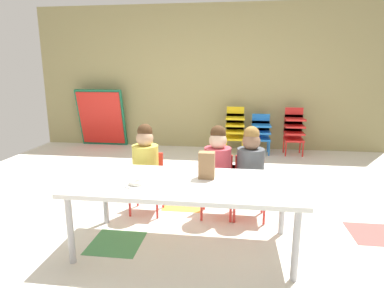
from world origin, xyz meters
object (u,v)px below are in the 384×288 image
(paper_bag_brown, at_px, (207,165))
(donut_powdered_on_plate, at_px, (136,182))
(kid_chair_blue_stack, at_px, (261,131))
(seated_child_middle_seat, at_px, (218,163))
(folded_activity_table, at_px, (101,118))
(kid_chair_yellow_stack, at_px, (235,127))
(craft_table, at_px, (185,187))
(kid_chair_red_stack, at_px, (294,128))
(seated_child_far_right, at_px, (250,164))
(paper_plate_near_edge, at_px, (136,185))
(seated_child_near_camera, at_px, (146,160))

(paper_bag_brown, height_order, donut_powdered_on_plate, paper_bag_brown)
(paper_bag_brown, bearing_deg, kid_chair_blue_stack, 78.00)
(seated_child_middle_seat, relative_size, folded_activity_table, 0.84)
(folded_activity_table, relative_size, donut_powdered_on_plate, 9.39)
(kid_chair_yellow_stack, bearing_deg, paper_bag_brown, -94.01)
(paper_bag_brown, xyz_separation_m, donut_powdered_on_plate, (-0.52, -0.24, -0.09))
(donut_powdered_on_plate, bearing_deg, kid_chair_blue_stack, 70.59)
(craft_table, height_order, donut_powdered_on_plate, donut_powdered_on_plate)
(craft_table, relative_size, kid_chair_blue_stack, 2.65)
(kid_chair_red_stack, xyz_separation_m, donut_powdered_on_plate, (-1.75, -3.38, 0.14))
(kid_chair_yellow_stack, xyz_separation_m, donut_powdered_on_plate, (-0.74, -3.38, 0.14))
(seated_child_far_right, bearing_deg, kid_chair_red_stack, 72.10)
(seated_child_far_right, distance_m, paper_plate_near_edge, 1.18)
(folded_activity_table, bearing_deg, kid_chair_yellow_stack, -4.15)
(seated_child_middle_seat, height_order, kid_chair_blue_stack, seated_child_middle_seat)
(kid_chair_yellow_stack, distance_m, paper_plate_near_edge, 3.46)
(seated_child_middle_seat, bearing_deg, kid_chair_yellow_stack, 86.55)
(donut_powdered_on_plate, bearing_deg, paper_plate_near_edge, 0.00)
(paper_plate_near_edge, bearing_deg, folded_activity_table, 116.54)
(folded_activity_table, xyz_separation_m, paper_bag_brown, (2.30, -3.32, 0.15))
(kid_chair_yellow_stack, bearing_deg, kid_chair_blue_stack, -0.06)
(kid_chair_yellow_stack, xyz_separation_m, kid_chair_blue_stack, (0.45, -0.00, -0.06))
(paper_bag_brown, distance_m, donut_powdered_on_plate, 0.58)
(seated_child_far_right, bearing_deg, kid_chair_yellow_stack, 93.42)
(craft_table, distance_m, paper_plate_near_edge, 0.39)
(folded_activity_table, bearing_deg, kid_chair_red_stack, -2.97)
(seated_child_near_camera, bearing_deg, kid_chair_blue_stack, 63.18)
(kid_chair_blue_stack, height_order, kid_chair_red_stack, kid_chair_red_stack)
(craft_table, height_order, kid_chair_blue_stack, kid_chair_blue_stack)
(kid_chair_yellow_stack, distance_m, donut_powdered_on_plate, 3.47)
(craft_table, bearing_deg, folded_activity_table, 121.98)
(seated_child_near_camera, height_order, kid_chair_yellow_stack, seated_child_near_camera)
(kid_chair_red_stack, xyz_separation_m, paper_bag_brown, (-1.22, -3.14, 0.23))
(seated_child_near_camera, relative_size, donut_powdered_on_plate, 7.93)
(kid_chair_red_stack, height_order, folded_activity_table, folded_activity_table)
(craft_table, relative_size, seated_child_far_right, 1.96)
(kid_chair_red_stack, bearing_deg, paper_plate_near_edge, -117.33)
(seated_child_middle_seat, height_order, kid_chair_red_stack, seated_child_middle_seat)
(seated_child_near_camera, xyz_separation_m, seated_child_middle_seat, (0.72, 0.00, 0.00))
(seated_child_far_right, height_order, kid_chair_yellow_stack, seated_child_far_right)
(kid_chair_blue_stack, bearing_deg, paper_bag_brown, -102.00)
(paper_plate_near_edge, distance_m, donut_powdered_on_plate, 0.02)
(paper_bag_brown, bearing_deg, seated_child_far_right, 53.96)
(seated_child_near_camera, bearing_deg, paper_bag_brown, -38.17)
(paper_plate_near_edge, bearing_deg, seated_child_middle_seat, 52.36)
(donut_powdered_on_plate, bearing_deg, kid_chair_yellow_stack, 77.59)
(kid_chair_yellow_stack, bearing_deg, seated_child_far_right, -86.58)
(kid_chair_blue_stack, relative_size, kid_chair_red_stack, 0.85)
(kid_chair_yellow_stack, distance_m, kid_chair_blue_stack, 0.45)
(kid_chair_red_stack, height_order, paper_plate_near_edge, kid_chair_red_stack)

